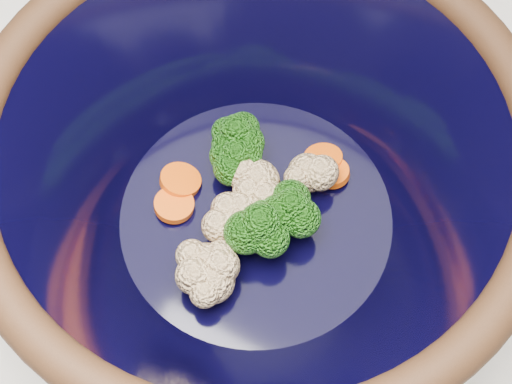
# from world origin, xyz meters

# --- Properties ---
(counter) EXTENTS (1.20, 1.20, 0.90)m
(counter) POSITION_xyz_m (0.00, 0.00, 0.45)
(counter) COLOR white
(counter) RESTS_ON ground
(mixing_bowl) EXTENTS (0.45, 0.45, 0.16)m
(mixing_bowl) POSITION_xyz_m (-0.10, -0.06, 0.99)
(mixing_bowl) COLOR black
(mixing_bowl) RESTS_ON counter
(vegetable_pile) EXTENTS (0.12, 0.16, 0.05)m
(vegetable_pile) POSITION_xyz_m (-0.11, -0.06, 0.96)
(vegetable_pile) COLOR #608442
(vegetable_pile) RESTS_ON mixing_bowl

